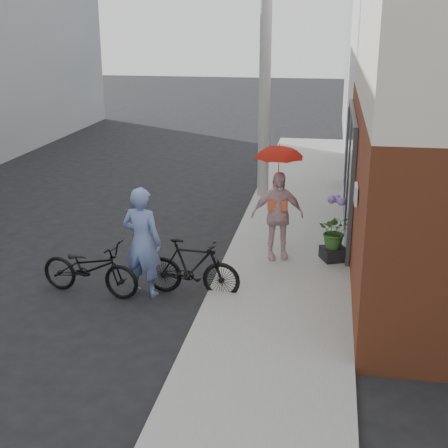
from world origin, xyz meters
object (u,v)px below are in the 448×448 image
(officer, at_px, (142,242))
(utility_pole, at_px, (265,57))
(bike_left, at_px, (90,268))
(planter, at_px, (334,254))
(kimono_woman, at_px, (277,215))
(bike_right, at_px, (192,268))

(officer, bearing_deg, utility_pole, -91.45)
(bike_left, height_order, planter, bike_left)
(officer, distance_m, bike_left, 1.00)
(bike_left, bearing_deg, utility_pole, -10.75)
(kimono_woman, bearing_deg, bike_left, -161.32)
(bike_left, distance_m, planter, 4.45)
(bike_left, relative_size, bike_right, 1.08)
(kimono_woman, bearing_deg, bike_right, -141.07)
(bike_left, bearing_deg, officer, -72.68)
(bike_left, xyz_separation_m, bike_right, (1.68, 0.23, 0.03))
(bike_left, distance_m, kimono_woman, 3.51)
(utility_pole, height_order, officer, utility_pole)
(bike_right, bearing_deg, planter, -49.13)
(utility_pole, xyz_separation_m, kimono_woman, (0.74, -4.31, -2.56))
(bike_right, relative_size, planter, 3.74)
(officer, xyz_separation_m, bike_left, (-0.88, -0.13, -0.46))
(bike_right, bearing_deg, utility_pole, -0.64)
(bike_left, distance_m, bike_right, 1.70)
(utility_pole, relative_size, bike_right, 4.31)
(utility_pole, bearing_deg, kimono_woman, -80.23)
(kimono_woman, xyz_separation_m, planter, (1.07, 0.07, -0.71))
(kimono_woman, distance_m, planter, 1.28)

